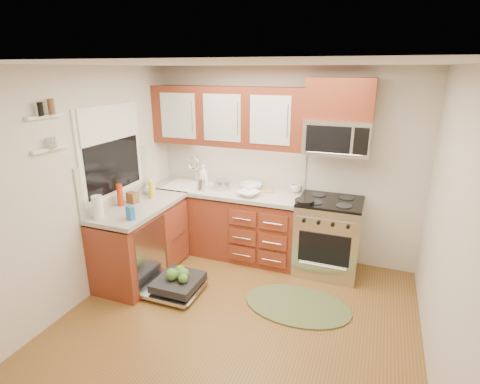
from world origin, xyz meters
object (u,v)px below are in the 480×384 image
at_px(upper_cabinets, 227,116).
at_px(skillet, 304,201).
at_px(cutting_board, 261,190).
at_px(bowl_b, 251,187).
at_px(sink, 189,194).
at_px(bowl_a, 248,194).
at_px(cup, 296,189).
at_px(range, 328,236).
at_px(paper_towel_roll, 98,207).
at_px(microwave, 337,137).
at_px(dishwasher, 176,285).
at_px(rug, 297,305).
at_px(stock_pot, 221,185).

relative_size(upper_cabinets, skillet, 8.92).
distance_m(cutting_board, bowl_b, 0.15).
height_order(sink, bowl_a, bowl_a).
distance_m(bowl_b, cup, 0.59).
xyz_separation_m(range, paper_towel_roll, (-2.28, -1.40, 0.58)).
bearing_deg(sink, bowl_a, -7.73).
bearing_deg(paper_towel_roll, range, 31.51).
xyz_separation_m(upper_cabinets, cup, (0.93, 0.07, -0.90)).
height_order(upper_cabinets, bowl_b, upper_cabinets).
xyz_separation_m(microwave, paper_towel_roll, (-2.28, -1.52, -0.65)).
distance_m(dishwasher, skillet, 1.78).
distance_m(rug, skillet, 1.18).
height_order(bowl_b, cup, cup).
height_order(upper_cabinets, bowl_a, upper_cabinets).
relative_size(stock_pot, paper_towel_roll, 0.84).
bearing_deg(cutting_board, bowl_a, -110.22).
height_order(rug, cutting_board, cutting_board).
height_order(stock_pot, paper_towel_roll, paper_towel_roll).
height_order(sink, stock_pot, stock_pot).
bearing_deg(cutting_board, paper_towel_roll, -131.91).
distance_m(paper_towel_roll, cup, 2.42).
xyz_separation_m(upper_cabinets, sink, (-0.52, -0.16, -1.07)).
xyz_separation_m(stock_pot, paper_towel_roll, (-0.84, -1.41, 0.06)).
distance_m(dishwasher, bowl_b, 1.59).
height_order(bowl_a, bowl_b, bowl_b).
distance_m(microwave, paper_towel_roll, 2.81).
distance_m(bowl_a, cup, 0.64).
xyz_separation_m(range, bowl_b, (-1.06, 0.10, 0.50)).
distance_m(microwave, dishwasher, 2.55).
height_order(range, rug, range).
distance_m(dishwasher, cutting_board, 1.63).
bearing_deg(sink, rug, -26.66).
height_order(range, microwave, microwave).
xyz_separation_m(bowl_b, cup, (0.58, 0.12, 0.01)).
relative_size(sink, bowl_a, 2.34).
relative_size(microwave, stock_pot, 3.61).
xyz_separation_m(dishwasher, stock_pot, (0.10, 1.14, 0.89)).
height_order(cutting_board, paper_towel_roll, paper_towel_roll).
bearing_deg(range, stock_pot, 179.64).
bearing_deg(upper_cabinets, dishwasher, -96.04).
bearing_deg(cutting_board, upper_cabinets, 177.06).
height_order(rug, bowl_a, bowl_a).
height_order(range, dishwasher, range).
distance_m(upper_cabinets, rug, 2.47).
height_order(microwave, stock_pot, microwave).
relative_size(dishwasher, cup, 5.20).
relative_size(range, sink, 1.53).
bearing_deg(rug, cup, 105.68).
bearing_deg(sink, microwave, 3.85).
xyz_separation_m(microwave, dishwasher, (-1.54, -1.25, -1.60)).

